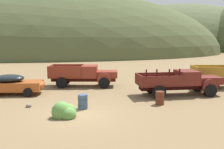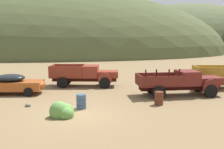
{
  "view_description": "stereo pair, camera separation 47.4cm",
  "coord_description": "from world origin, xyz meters",
  "px_view_note": "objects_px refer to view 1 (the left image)",
  "views": [
    {
      "loc": [
        0.8,
        -14.37,
        4.41
      ],
      "look_at": [
        2.41,
        5.04,
        1.55
      ],
      "focal_mm": 40.71,
      "sensor_mm": 36.0,
      "label": 1
    },
    {
      "loc": [
        1.27,
        -14.4,
        4.41
      ],
      "look_at": [
        2.41,
        5.04,
        1.55
      ],
      "focal_mm": 40.71,
      "sensor_mm": 36.0,
      "label": 2
    }
  ],
  "objects_px": {
    "truck_rust_red": "(88,75)",
    "oil_drum_by_truck": "(160,98)",
    "oil_drum_spare": "(83,102)",
    "car_oxide_orange": "(15,84)",
    "truck_oxblood": "(185,82)"
  },
  "relations": [
    {
      "from": "car_oxide_orange",
      "to": "oil_drum_by_truck",
      "type": "bearing_deg",
      "value": -19.32
    },
    {
      "from": "truck_rust_red",
      "to": "oil_drum_by_truck",
      "type": "bearing_deg",
      "value": -50.03
    },
    {
      "from": "car_oxide_orange",
      "to": "oil_drum_spare",
      "type": "distance_m",
      "value": 7.01
    },
    {
      "from": "oil_drum_by_truck",
      "to": "car_oxide_orange",
      "type": "bearing_deg",
      "value": 159.53
    },
    {
      "from": "oil_drum_spare",
      "to": "truck_rust_red",
      "type": "bearing_deg",
      "value": 88.03
    },
    {
      "from": "truck_rust_red",
      "to": "truck_oxblood",
      "type": "distance_m",
      "value": 8.56
    },
    {
      "from": "car_oxide_orange",
      "to": "oil_drum_by_truck",
      "type": "xyz_separation_m",
      "value": [
        10.42,
        -3.89,
        -0.37
      ]
    },
    {
      "from": "oil_drum_spare",
      "to": "car_oxide_orange",
      "type": "bearing_deg",
      "value": 140.2
    },
    {
      "from": "truck_oxblood",
      "to": "oil_drum_spare",
      "type": "height_order",
      "value": "truck_oxblood"
    },
    {
      "from": "oil_drum_spare",
      "to": "oil_drum_by_truck",
      "type": "bearing_deg",
      "value": 6.66
    },
    {
      "from": "truck_rust_red",
      "to": "oil_drum_spare",
      "type": "xyz_separation_m",
      "value": [
        -0.25,
        -7.43,
        -0.56
      ]
    },
    {
      "from": "truck_oxblood",
      "to": "oil_drum_by_truck",
      "type": "relative_size",
      "value": 7.46
    },
    {
      "from": "truck_rust_red",
      "to": "oil_drum_by_truck",
      "type": "height_order",
      "value": "truck_rust_red"
    },
    {
      "from": "oil_drum_spare",
      "to": "oil_drum_by_truck",
      "type": "height_order",
      "value": "oil_drum_spare"
    },
    {
      "from": "truck_rust_red",
      "to": "oil_drum_spare",
      "type": "bearing_deg",
      "value": -87.02
    }
  ]
}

